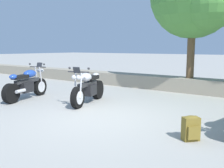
# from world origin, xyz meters

# --- Properties ---
(ground_plane) EXTENTS (120.00, 120.00, 0.00)m
(ground_plane) POSITION_xyz_m (0.00, 0.00, 0.00)
(ground_plane) COLOR #A3A099
(stone_wall) EXTENTS (36.00, 0.80, 0.55)m
(stone_wall) POSITION_xyz_m (0.00, 4.80, 0.28)
(stone_wall) COLOR gray
(stone_wall) RESTS_ON ground
(motorcycle_blue_near_left) EXTENTS (0.88, 2.03, 1.18)m
(motorcycle_blue_near_left) POSITION_xyz_m (-3.36, 0.35, 0.49)
(motorcycle_blue_near_left) COLOR black
(motorcycle_blue_near_left) RESTS_ON ground
(motorcycle_silver_centre) EXTENTS (0.89, 2.02, 1.18)m
(motorcycle_silver_centre) POSITION_xyz_m (-1.26, 1.04, 0.49)
(motorcycle_silver_centre) COLOR black
(motorcycle_silver_centre) RESTS_ON ground
(rider_backpack) EXTENTS (0.35, 0.35, 0.47)m
(rider_backpack) POSITION_xyz_m (2.36, -0.21, 0.24)
(rider_backpack) COLOR brown
(rider_backpack) RESTS_ON ground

